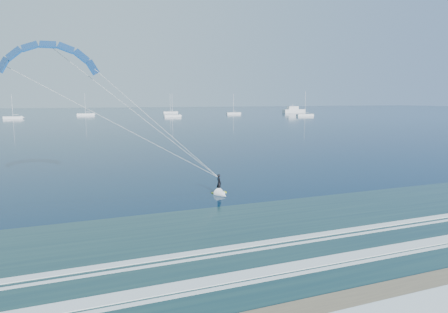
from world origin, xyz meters
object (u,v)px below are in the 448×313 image
sailboat_1 (13,118)px  sailboat_2 (86,114)px  sailboat_3 (172,116)px  sailboat_6 (305,115)px  kitesurfer_rig (139,116)px  sailboat_4 (170,112)px  sailboat_5 (233,113)px  motor_yacht (294,110)px

sailboat_1 → sailboat_2: sailboat_2 is taller
sailboat_1 → sailboat_3: (75.89, -8.79, 0.01)m
sailboat_1 → sailboat_6: sailboat_6 is taller
kitesurfer_rig → sailboat_4: size_ratio=1.64×
kitesurfer_rig → sailboat_1: (-29.16, 179.36, -7.33)m
sailboat_3 → sailboat_6: bearing=-13.6°
sailboat_5 → sailboat_6: sailboat_6 is taller
kitesurfer_rig → motor_yacht: 246.71m
sailboat_4 → sailboat_6: bearing=-50.9°
motor_yacht → sailboat_1: 171.16m
sailboat_5 → sailboat_1: bearing=-173.4°
sailboat_2 → sailboat_6: sailboat_6 is taller
sailboat_1 → sailboat_6: (146.63, -25.87, 0.01)m
sailboat_3 → sailboat_6: sailboat_6 is taller
sailboat_3 → sailboat_1: bearing=173.4°
sailboat_3 → sailboat_4: sailboat_4 is taller
sailboat_3 → sailboat_5: 50.14m
kitesurfer_rig → sailboat_3: 177.02m
sailboat_3 → sailboat_4: (12.54, 54.40, 0.00)m
sailboat_1 → sailboat_5: sailboat_5 is taller
kitesurfer_rig → sailboat_5: 213.96m
sailboat_3 → kitesurfer_rig: bearing=-105.3°
sailboat_2 → sailboat_3: bearing=-42.3°
sailboat_1 → sailboat_3: bearing=-6.6°
sailboat_4 → sailboat_6: 92.17m
sailboat_2 → sailboat_6: bearing=-26.0°
sailboat_6 → sailboat_1: bearing=170.0°
sailboat_1 → motor_yacht: bearing=7.9°
kitesurfer_rig → sailboat_2: 208.60m
kitesurfer_rig → sailboat_3: (46.74, 170.58, -7.32)m
sailboat_1 → sailboat_4: sailboat_4 is taller
sailboat_1 → sailboat_6: 148.89m
kitesurfer_rig → sailboat_1: bearing=99.2°
sailboat_2 → sailboat_1: bearing=-139.7°
motor_yacht → sailboat_4: 84.11m
sailboat_4 → sailboat_5: (32.15, -31.67, -0.00)m
kitesurfer_rig → sailboat_4: kitesurfer_rig is taller
sailboat_1 → sailboat_5: (120.59, 13.94, 0.00)m
kitesurfer_rig → sailboat_2: kitesurfer_rig is taller
sailboat_3 → sailboat_6: size_ratio=0.92×
kitesurfer_rig → motor_yacht: size_ratio=1.33×
kitesurfer_rig → sailboat_6: size_ratio=1.58×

